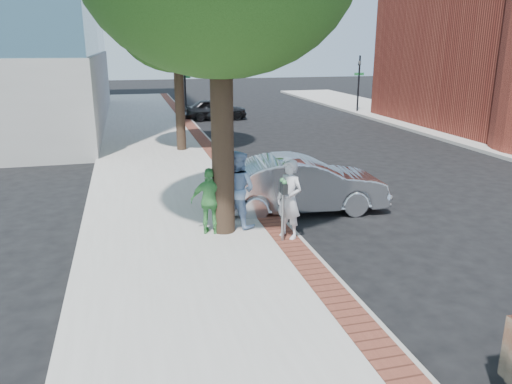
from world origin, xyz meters
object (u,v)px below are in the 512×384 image
object	(u,v)px
parking_meter	(283,197)
person_green	(210,201)
person_gray	(289,199)
sedan_silver	(301,184)
bg_car	(216,109)
person_officer	(238,189)

from	to	relation	value
parking_meter	person_green	distance (m)	1.78
person_gray	person_green	world-z (taller)	person_gray
person_gray	person_green	distance (m)	1.87
person_gray	sedan_silver	distance (m)	2.41
sedan_silver	bg_car	world-z (taller)	sedan_silver
parking_meter	bg_car	world-z (taller)	parking_meter
person_gray	sedan_silver	bearing A→B (deg)	122.45
parking_meter	person_officer	bearing A→B (deg)	121.33
person_gray	parking_meter	bearing A→B (deg)	-79.70
parking_meter	person_green	bearing A→B (deg)	148.54
parking_meter	person_gray	size ratio (longest dim) A/B	0.80
person_officer	sedan_silver	size ratio (longest dim) A/B	0.40
person_gray	bg_car	xyz separation A→B (m)	(1.86, 20.26, -0.42)
sedan_silver	parking_meter	bearing A→B (deg)	155.68
person_gray	person_officer	world-z (taller)	person_officer
parking_meter	sedan_silver	world-z (taller)	parking_meter
person_officer	person_green	bearing A→B (deg)	72.33
person_green	person_gray	bearing A→B (deg)	173.54
person_gray	person_officer	bearing A→B (deg)	-169.15
parking_meter	person_officer	xyz separation A→B (m)	(-0.76, 1.25, -0.11)
person_green	parking_meter	bearing A→B (deg)	165.18
parking_meter	bg_car	xyz separation A→B (m)	(2.07, 20.45, -0.55)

